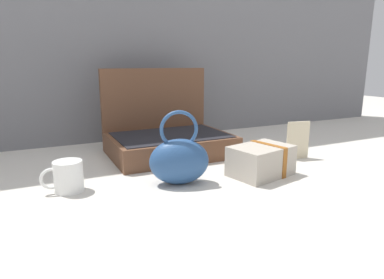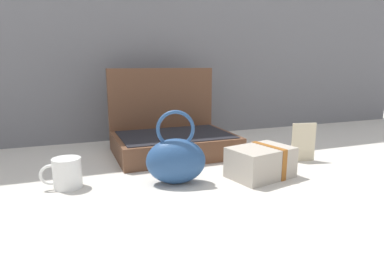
# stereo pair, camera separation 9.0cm
# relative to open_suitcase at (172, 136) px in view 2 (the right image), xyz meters

# --- Properties ---
(ground_plane) EXTENTS (6.00, 6.00, 0.00)m
(ground_plane) POSITION_rel_open_suitcase_xyz_m (-0.01, -0.23, -0.07)
(ground_plane) COLOR beige
(open_suitcase) EXTENTS (0.47, 0.35, 0.34)m
(open_suitcase) POSITION_rel_open_suitcase_xyz_m (0.00, 0.00, 0.00)
(open_suitcase) COLOR brown
(open_suitcase) RESTS_ON ground_plane
(teal_pouch_handbag) EXTENTS (0.20, 0.15, 0.23)m
(teal_pouch_handbag) POSITION_rel_open_suitcase_xyz_m (-0.10, -0.35, 0.00)
(teal_pouch_handbag) COLOR #284C7F
(teal_pouch_handbag) RESTS_ON ground_plane
(cream_toiletry_bag) EXTENTS (0.22, 0.18, 0.10)m
(cream_toiletry_bag) POSITION_rel_open_suitcase_xyz_m (0.18, -0.40, -0.02)
(cream_toiletry_bag) COLOR #B2A899
(cream_toiletry_bag) RESTS_ON ground_plane
(coffee_mug) EXTENTS (0.12, 0.08, 0.09)m
(coffee_mug) POSITION_rel_open_suitcase_xyz_m (-0.41, -0.27, -0.03)
(coffee_mug) COLOR white
(coffee_mug) RESTS_ON ground_plane
(info_card_left) EXTENTS (0.09, 0.02, 0.15)m
(info_card_left) POSITION_rel_open_suitcase_xyz_m (0.43, -0.30, 0.00)
(info_card_left) COLOR beige
(info_card_left) RESTS_ON ground_plane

